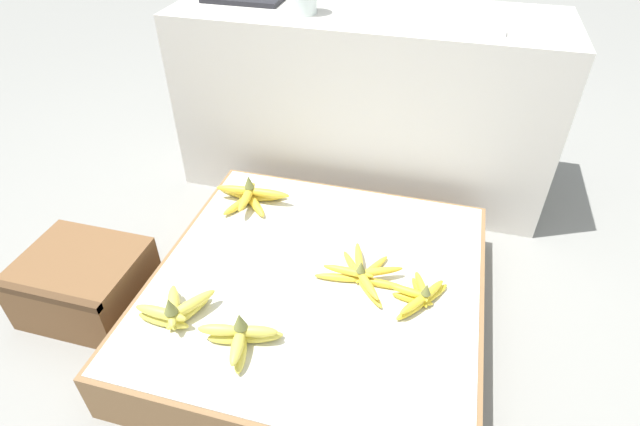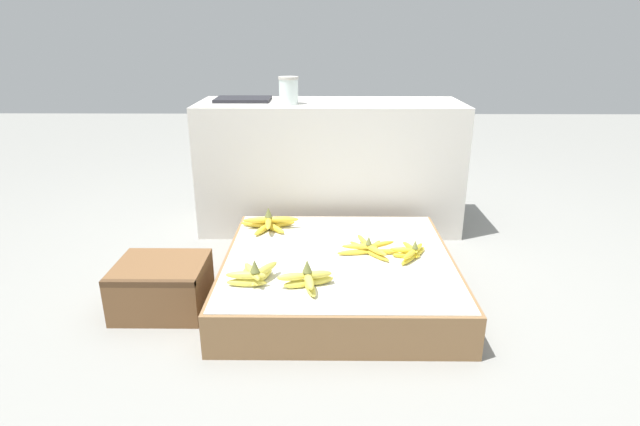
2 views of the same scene
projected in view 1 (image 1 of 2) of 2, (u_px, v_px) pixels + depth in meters
ground_plane at (317, 317)px, 1.59m from camera, size 10.00×10.00×0.00m
display_platform at (317, 298)px, 1.53m from camera, size 0.96×0.97×0.17m
back_vendor_table at (363, 102)px, 2.00m from camera, size 1.44×0.49×0.71m
wooden_crate at (85, 283)px, 1.56m from camera, size 0.35×0.31×0.20m
banana_bunch_front_left at (175, 310)px, 1.34m from camera, size 0.19×0.16×0.11m
banana_bunch_front_midleft at (241, 337)px, 1.26m from camera, size 0.22×0.16×0.11m
banana_bunch_middle_midright at (362, 274)px, 1.46m from camera, size 0.27×0.23×0.08m
banana_bunch_middle_right at (420, 296)px, 1.39m from camera, size 0.17×0.18×0.08m
banana_bunch_back_left at (250, 196)px, 1.75m from camera, size 0.29×0.18×0.11m
foam_tray_white at (463, 22)px, 1.65m from camera, size 0.27×0.18×0.02m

